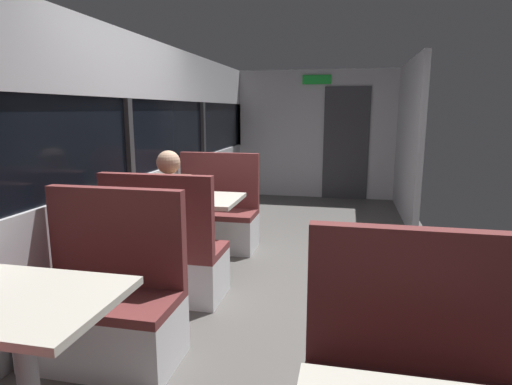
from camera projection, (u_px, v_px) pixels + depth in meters
The scene contains 10 objects.
ground_plane at pixel (279, 286), 3.94m from camera, with size 3.30×9.20×0.02m, color #514F4C.
carriage_window_panel_left at pixel (128, 162), 4.02m from camera, with size 0.09×8.48×2.30m.
carriage_end_bulkhead at pixel (319, 135), 7.74m from camera, with size 2.90×0.11×2.30m.
carriage_aisle_panel_right at pixel (408, 140), 6.30m from camera, with size 0.08×2.40×2.30m, color #B2B2B7.
dining_table_near_window at pixel (21, 317), 1.99m from camera, with size 0.90×0.70×0.74m.
bench_near_window_facing_entry at pixel (107, 311), 2.72m from camera, with size 0.95×0.50×1.10m.
dining_table_mid_window at pixel (194, 207), 4.24m from camera, with size 0.90×0.70×0.74m.
bench_mid_window_facing_end at pixel (167, 261), 3.63m from camera, with size 0.95×0.50×1.10m.
bench_mid_window_facing_entry at pixel (216, 220), 4.97m from camera, with size 0.95×0.50×1.10m.
seated_passenger at pixel (170, 235), 3.66m from camera, with size 0.47×0.55×1.26m.
Camera 1 is at (0.57, -3.66, 1.59)m, focal length 29.86 mm.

